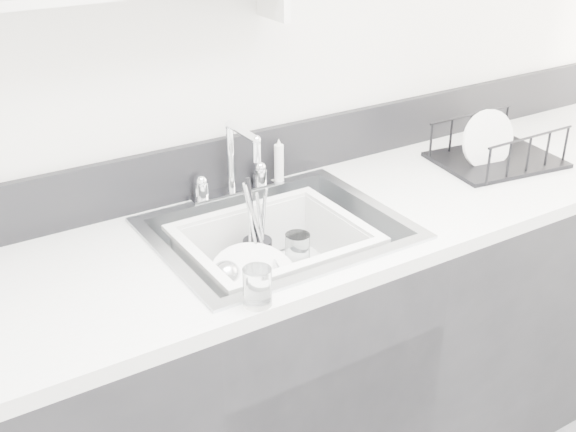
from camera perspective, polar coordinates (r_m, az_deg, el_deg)
counter_run at (r=2.14m, az=-0.73°, el=-12.03°), size 3.20×0.62×0.92m
backsplash at (r=2.09m, az=-5.09°, el=4.11°), size 3.20×0.02×0.16m
sink at (r=1.93m, az=-0.79°, el=-3.42°), size 0.64×0.52×0.20m
faucet at (r=2.06m, az=-4.39°, el=3.13°), size 0.26×0.18×0.23m
side_sprayer at (r=2.13m, az=-0.72°, el=4.37°), size 0.03×0.03×0.14m
wash_tub at (r=1.90m, az=-1.08°, el=-3.58°), size 0.55×0.49×0.18m
plate_stack at (r=1.88m, az=-2.49°, el=-5.60°), size 0.28×0.27×0.11m
utensil_cup at (r=1.97m, az=-2.43°, el=-2.96°), size 0.08×0.08×0.27m
ladle at (r=1.88m, az=-2.57°, el=-5.06°), size 0.33×0.22×0.09m
tumbler_in_tub at (r=2.00m, az=0.76°, el=-2.75°), size 0.08×0.08×0.10m
tumbler_counter at (r=1.56m, az=-2.44°, el=-5.61°), size 0.08×0.08×0.09m
dish_rack at (r=2.38m, az=16.26°, el=5.60°), size 0.41×0.33×0.13m
bowl_small at (r=1.93m, az=2.08°, el=-5.06°), size 0.11×0.11×0.03m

